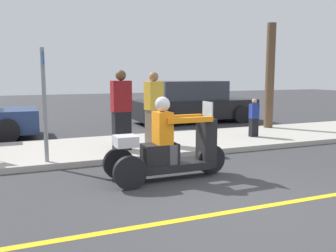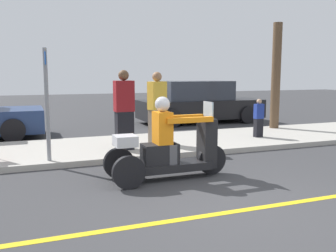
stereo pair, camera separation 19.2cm
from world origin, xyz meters
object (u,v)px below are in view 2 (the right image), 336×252
Objects in this scene: spectator_with_child at (157,110)px; parked_car_lot_right at (199,103)px; motorcycle_trike at (169,150)px; spectator_by_tree at (124,112)px; spectator_mid_group at (259,119)px; street_sign at (47,100)px; tree_trunk at (276,76)px.

parked_car_lot_right is at bearing 53.14° from spectator_with_child.
spectator_with_child is (0.68, 2.53, 0.45)m from motorcycle_trike.
spectator_by_tree reaches higher than parked_car_lot_right.
spectator_with_child is 0.97m from spectator_by_tree.
spectator_mid_group is at bearing 35.26° from motorcycle_trike.
tree_trunk is at bearing 17.34° from street_sign.
motorcycle_trike is 1.25× the size of spectator_with_child.
parked_car_lot_right is at bearing 60.44° from motorcycle_trike.
spectator_by_tree is at bearing 95.97° from motorcycle_trike.
spectator_by_tree is at bearing 17.92° from street_sign.
motorcycle_trike is at bearing -142.97° from tree_trunk.
spectator_mid_group is 0.32× the size of tree_trunk.
tree_trunk reaches higher than spectator_with_child.
spectator_mid_group is (3.59, 2.54, 0.10)m from motorcycle_trike.
street_sign is (-1.90, 1.65, 0.80)m from motorcycle_trike.
spectator_with_child is 5.20m from parked_car_lot_right.
street_sign is (-6.97, -2.18, -0.43)m from tree_trunk.
tree_trunk is (5.30, 1.64, 0.77)m from spectator_by_tree.
spectator_by_tree is 6.04m from parked_car_lot_right.
spectator_mid_group is at bearing -139.03° from tree_trunk.
spectator_mid_group is 0.58× the size of spectator_by_tree.
spectator_with_child is at bearing -126.86° from parked_car_lot_right.
spectator_by_tree is at bearing -131.79° from parked_car_lot_right.
street_sign reaches higher than motorcycle_trike.
spectator_by_tree is (-0.23, 2.19, 0.47)m from motorcycle_trike.
spectator_mid_group is at bearing 5.23° from spectator_by_tree.
motorcycle_trike is 2.66m from spectator_with_child.
spectator_by_tree is 1.79m from street_sign.
tree_trunk reaches higher than spectator_by_tree.
street_sign is (-5.69, -5.04, 0.59)m from parked_car_lot_right.
tree_trunk is at bearing 40.97° from spectator_mid_group.
spectator_with_child is at bearing 18.93° from street_sign.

